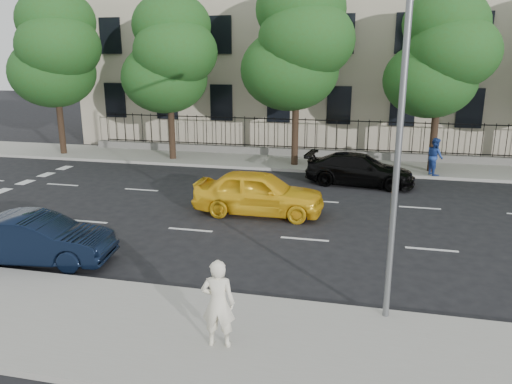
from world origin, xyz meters
TOP-DOWN VIEW (x-y plane):
  - ground at (0.00, 0.00)m, footprint 120.00×120.00m
  - near_sidewalk at (0.00, -4.00)m, footprint 60.00×4.00m
  - far_sidewalk at (0.00, 14.00)m, footprint 60.00×4.00m
  - lane_markings at (0.00, 4.75)m, footprint 49.60×4.62m
  - masonry_building at (0.00, 22.95)m, footprint 34.60×12.11m
  - iron_fence at (0.00, 15.70)m, footprint 30.00×0.50m
  - street_light at (2.50, -1.77)m, footprint 0.25×3.32m
  - tree_a at (-15.96, 13.36)m, footprint 5.71×5.31m
  - tree_b at (-8.96, 13.36)m, footprint 5.53×5.12m
  - tree_c at (-1.96, 13.36)m, footprint 5.89×5.50m
  - tree_d at (5.04, 13.36)m, footprint 5.34×4.94m
  - yellow_taxi at (-2.09, 4.83)m, footprint 4.94×1.99m
  - navy_sedan at (-7.38, -1.13)m, footprint 4.56×2.10m
  - black_sedan at (1.52, 10.18)m, footprint 5.18×2.56m
  - woman_near at (-0.86, -4.30)m, footprint 0.73×0.53m
  - pedestrian_far at (5.05, 12.40)m, footprint 0.97×1.08m

SIDE VIEW (x-z plane):
  - ground at x=0.00m, z-range 0.00..0.00m
  - lane_markings at x=0.00m, z-range 0.00..0.01m
  - near_sidewalk at x=0.00m, z-range 0.00..0.15m
  - far_sidewalk at x=0.00m, z-range 0.00..0.15m
  - iron_fence at x=0.00m, z-range -0.45..1.75m
  - black_sedan at x=1.52m, z-range 0.00..1.45m
  - navy_sedan at x=-7.38m, z-range 0.00..1.45m
  - yellow_taxi at x=-2.09m, z-range 0.00..1.68m
  - pedestrian_far at x=5.05m, z-range 0.15..1.98m
  - woman_near at x=-0.86m, z-range 0.15..2.03m
  - street_light at x=2.50m, z-range 1.12..9.17m
  - tree_d at x=5.04m, z-range 1.42..10.26m
  - tree_b at x=-8.96m, z-range 1.35..10.33m
  - tree_a at x=-15.96m, z-range 1.43..10.82m
  - tree_c at x=-1.96m, z-range 1.51..11.31m
  - masonry_building at x=0.00m, z-range -0.23..18.27m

